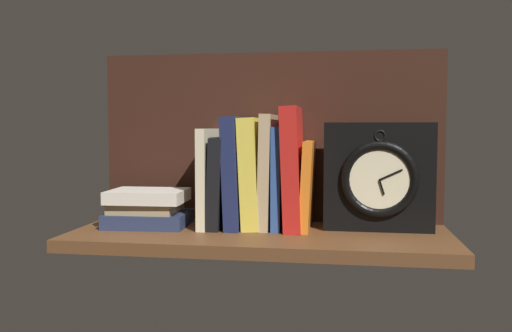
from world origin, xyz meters
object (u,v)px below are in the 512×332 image
Objects in this scene: book_tan_shortstories at (268,171)px; book_orange_pandolfini at (307,185)px; framed_clock at (378,177)px; book_navy_bierce at (236,172)px; book_red_requiem at (293,168)px; book_cream_twain at (209,177)px; book_black_skeptic at (221,182)px; book_blue_modern at (279,177)px; book_yellow_seinlanguage at (252,173)px; book_stack_side at (148,209)px.

book_orange_pandolfini is at bearing 0.00° from book_tan_shortstories.
book_tan_shortstories reaches higher than book_orange_pandolfini.
framed_clock is (23.33, -0.21, -0.91)cm from book_tan_shortstories.
book_orange_pandolfini is at bearing 179.20° from framed_clock.
book_orange_pandolfini is (15.53, -0.00, -2.57)cm from book_navy_bierce.
book_navy_bierce is at bearing 180.00° from book_red_requiem.
book_red_requiem is 1.15× the size of framed_clock.
book_tan_shortstories is 1.30× the size of book_orange_pandolfini.
framed_clock is at bearing -0.33° from book_cream_twain.
book_blue_modern is (12.64, 0.00, 1.18)cm from book_black_skeptic.
book_red_requiem is at bearing 0.00° from book_yellow_seinlanguage.
book_black_skeptic is at bearing 10.60° from book_stack_side.
book_cream_twain reaches higher than book_orange_pandolfini.
book_red_requiem is (3.05, 0.00, 2.11)cm from book_blue_modern.
book_tan_shortstories is at bearing 180.00° from book_blue_modern.
book_cream_twain is 1.19× the size of book_stack_side.
book_navy_bierce is 9.46cm from book_blue_modern.
book_navy_bierce is at bearing 0.00° from book_cream_twain.
book_red_requiem is 1.44× the size of book_stack_side.
book_red_requiem is at bearing 0.00° from book_black_skeptic.
book_stack_side is (-28.47, -2.96, -6.96)cm from book_blue_modern.
book_blue_modern is 1.20× the size of book_stack_side.
book_navy_bierce is 30.30cm from framed_clock.
book_tan_shortstories reaches higher than book_blue_modern.
book_cream_twain is 0.90× the size of book_yellow_seinlanguage.
book_cream_twain is at bearing 180.00° from book_tan_shortstories.
book_tan_shortstories is at bearing -180.00° from book_red_requiem.
book_orange_pandolfini is 0.83× the size of framed_clock.
book_orange_pandolfini is at bearing -0.00° from book_navy_bierce.
book_stack_side is (-19.06, -2.96, -8.03)cm from book_navy_bierce.
book_cream_twain is at bearing -180.00° from book_navy_bierce.
book_blue_modern is 20.90cm from framed_clock.
book_yellow_seinlanguage reaches higher than framed_clock.
book_black_skeptic is 0.81× the size of book_navy_bierce.
book_red_requiem is at bearing 180.00° from book_orange_pandolfini.
book_tan_shortstories is (12.86, 0.00, 1.51)cm from book_cream_twain.
book_tan_shortstories is (10.20, 0.00, 2.51)cm from book_black_skeptic.
book_cream_twain is 1.10× the size of book_black_skeptic.
book_navy_bierce is at bearing 180.00° from book_tan_shortstories.
book_cream_twain is at bearing 180.00° from book_yellow_seinlanguage.
book_orange_pandolfini is (3.08, -0.00, -3.61)cm from book_red_requiem.
book_yellow_seinlanguage reaches higher than book_blue_modern.
book_red_requiem is 17.92cm from framed_clock.
book_red_requiem is 32.93cm from book_stack_side.
framed_clock is 49.98cm from book_stack_side.
book_blue_modern is 0.84× the size of book_red_requiem.
book_stack_side is at bearing -176.81° from framed_clock.
book_stack_side is at bearing -171.17° from book_navy_bierce.
book_tan_shortstories reaches higher than book_yellow_seinlanguage.
book_black_skeptic is at bearing 0.00° from book_cream_twain.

